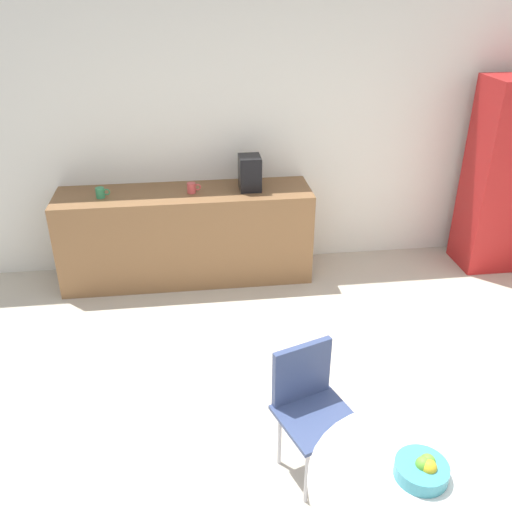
% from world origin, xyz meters
% --- Properties ---
extents(ground_plane, '(6.00, 6.00, 0.00)m').
position_xyz_m(ground_plane, '(0.00, 0.00, 0.00)').
color(ground_plane, beige).
extents(wall_back, '(6.00, 0.10, 2.60)m').
position_xyz_m(wall_back, '(0.00, 3.00, 1.30)').
color(wall_back, white).
rests_on(wall_back, ground_plane).
extents(counter_block, '(2.39, 0.60, 0.90)m').
position_xyz_m(counter_block, '(-0.54, 2.65, 0.45)').
color(counter_block, brown).
rests_on(counter_block, ground_plane).
extents(locker_cabinet, '(0.60, 0.50, 1.89)m').
position_xyz_m(locker_cabinet, '(2.55, 2.55, 0.95)').
color(locker_cabinet, '#B21E1E').
rests_on(locker_cabinet, ground_plane).
extents(round_table, '(1.00, 1.00, 0.75)m').
position_xyz_m(round_table, '(0.45, -0.67, 0.60)').
color(round_table, silver).
rests_on(round_table, ground_plane).
extents(chair_navy, '(0.54, 0.54, 0.83)m').
position_xyz_m(chair_navy, '(0.14, 0.20, 0.52)').
color(chair_navy, silver).
rests_on(chair_navy, ground_plane).
extents(fruit_bowl, '(0.24, 0.24, 0.11)m').
position_xyz_m(fruit_bowl, '(0.46, -0.61, 0.80)').
color(fruit_bowl, teal).
rests_on(fruit_bowl, round_table).
extents(mug_white, '(0.13, 0.08, 0.09)m').
position_xyz_m(mug_white, '(-1.29, 2.60, 0.95)').
color(mug_white, '#338C59').
rests_on(mug_white, counter_block).
extents(mug_green, '(0.13, 0.08, 0.09)m').
position_xyz_m(mug_green, '(-0.46, 2.62, 0.95)').
color(mug_green, '#D84C4C').
rests_on(mug_green, counter_block).
extents(coffee_maker, '(0.20, 0.24, 0.32)m').
position_xyz_m(coffee_maker, '(0.08, 2.65, 1.06)').
color(coffee_maker, black).
rests_on(coffee_maker, counter_block).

